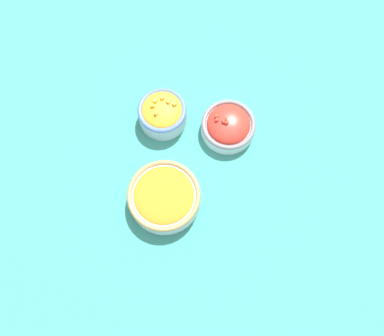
# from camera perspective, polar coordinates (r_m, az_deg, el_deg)

# --- Properties ---
(ground_plane) EXTENTS (3.00, 3.00, 0.00)m
(ground_plane) POSITION_cam_1_polar(r_m,az_deg,el_deg) (1.05, -0.00, -0.50)
(ground_plane) COLOR #337F75
(bowl_squash) EXTENTS (0.12, 0.12, 0.08)m
(bowl_squash) POSITION_cam_1_polar(r_m,az_deg,el_deg) (1.07, -3.97, 7.34)
(bowl_squash) COLOR #B2C1CC
(bowl_squash) RESTS_ON ground_plane
(bowl_carrots) EXTENTS (0.17, 0.17, 0.06)m
(bowl_carrots) POSITION_cam_1_polar(r_m,az_deg,el_deg) (1.00, -3.72, -3.85)
(bowl_carrots) COLOR silver
(bowl_carrots) RESTS_ON ground_plane
(bowl_cherry_tomatoes) EXTENTS (0.13, 0.13, 0.07)m
(bowl_cherry_tomatoes) POSITION_cam_1_polar(r_m,az_deg,el_deg) (1.06, 4.86, 5.65)
(bowl_cherry_tomatoes) COLOR silver
(bowl_cherry_tomatoes) RESTS_ON ground_plane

